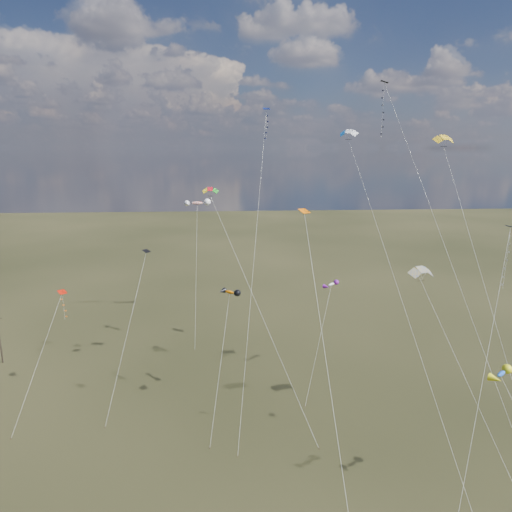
{
  "coord_description": "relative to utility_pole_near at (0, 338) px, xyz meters",
  "views": [
    {
      "loc": [
        -3.65,
        -36.46,
        31.95
      ],
      "look_at": [
        0.0,
        18.0,
        19.0
      ],
      "focal_mm": 32.0,
      "sensor_mm": 36.0,
      "label": 1
    }
  ],
  "objects": [
    {
      "name": "parafoil_yellow",
      "position": [
        58.93,
        -15.5,
        28.8
      ],
      "size": [
        3.63,
        23.07,
        33.74
      ],
      "color": "gold",
      "rests_on": "ground"
    },
    {
      "name": "utility_pole_near",
      "position": [
        0.0,
        0.0,
        0.0
      ],
      "size": [
        1.4,
        0.2,
        8.0
      ],
      "color": "black",
      "rests_on": "ground"
    },
    {
      "name": "diamond_black_mid",
      "position": [
        22.66,
        -8.75,
        9.8
      ],
      "size": [
        4.46,
        13.03,
        18.6
      ],
      "color": "black",
      "rests_on": "ground"
    },
    {
      "name": "diamond_orange_center",
      "position": [
        42.54,
        -27.27,
        14.73
      ],
      "size": [
        2.35,
        19.1,
        26.12
      ],
      "color": "#EB6403",
      "rests_on": "ground"
    },
    {
      "name": "parafoil_blue_white",
      "position": [
        50.53,
        -6.21,
        29.72
      ],
      "size": [
        6.19,
        31.36,
        34.68
      ],
      "color": "blue",
      "rests_on": "ground"
    },
    {
      "name": "novelty_orange_black",
      "position": [
        34.67,
        -13.73,
        10.81
      ],
      "size": [
        3.84,
        10.23,
        15.45
      ],
      "color": "orange",
      "rests_on": "ground"
    },
    {
      "name": "ground",
      "position": [
        38.0,
        -30.0,
        -4.09
      ],
      "size": [
        400.0,
        400.0,
        0.0
      ],
      "primitive_type": "plane",
      "color": "black",
      "rests_on": "ground"
    },
    {
      "name": "diamond_black_high",
      "position": [
        52.28,
        -17.12,
        29.52
      ],
      "size": [
        10.87,
        20.05,
        39.02
      ],
      "color": "black",
      "rests_on": "ground"
    },
    {
      "name": "novelty_blue_yellow",
      "position": [
        57.19,
        -33.14,
        9.42
      ],
      "size": [
        5.26,
        11.51,
        14.01
      ],
      "color": "blue",
      "rests_on": "ground"
    },
    {
      "name": "diamond_navy_tall",
      "position": [
        39.4,
        -6.75,
        27.81
      ],
      "size": [
        5.11,
        19.76,
        37.07
      ],
      "color": "#08124C",
      "rests_on": "ground"
    },
    {
      "name": "diamond_red_low",
      "position": [
        13.87,
        -11.86,
        8.24
      ],
      "size": [
        4.98,
        8.72,
        14.89
      ],
      "color": "#B51204",
      "rests_on": "ground"
    },
    {
      "name": "parafoil_tricolor",
      "position": [
        32.52,
        -7.66,
        22.52
      ],
      "size": [
        12.75,
        16.64,
        27.35
      ],
      "color": "yellow",
      "rests_on": "ground"
    },
    {
      "name": "diamond_navy_right",
      "position": [
        58.04,
        -30.38,
        17.41
      ],
      "size": [
        10.9,
        14.03,
        25.53
      ],
      "color": "#08174F",
      "rests_on": "ground"
    },
    {
      "name": "novelty_white_purple",
      "position": [
        48.47,
        -8.17,
        9.81
      ],
      "size": [
        5.74,
        8.27,
        14.36
      ],
      "color": "silver",
      "rests_on": "ground"
    },
    {
      "name": "novelty_redwhite_stripe",
      "position": [
        29.28,
        15.65,
        18.23
      ],
      "size": [
        4.12,
        14.09,
        23.05
      ],
      "color": "red",
      "rests_on": "ground"
    },
    {
      "name": "parafoil_striped",
      "position": [
        55.61,
        -19.88,
        14.93
      ],
      "size": [
        6.91,
        15.23,
        19.79
      ],
      "color": "#FBC105",
      "rests_on": "ground"
    }
  ]
}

